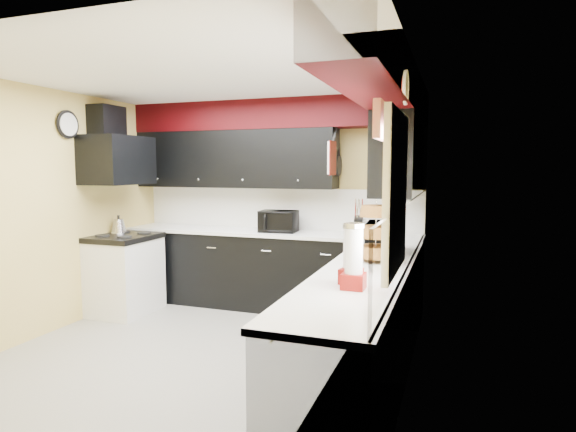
% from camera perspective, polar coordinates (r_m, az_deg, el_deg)
% --- Properties ---
extents(ground, '(3.60, 3.60, 0.00)m').
position_cam_1_polar(ground, '(4.70, -9.39, -15.52)').
color(ground, gray).
rests_on(ground, ground).
extents(wall_back, '(3.60, 0.06, 2.50)m').
position_cam_1_polar(wall_back, '(6.03, -1.35, 1.51)').
color(wall_back, '#E0C666').
rests_on(wall_back, ground).
extents(wall_right, '(0.06, 3.60, 2.50)m').
position_cam_1_polar(wall_right, '(3.87, 14.38, -1.08)').
color(wall_right, '#E0C666').
rests_on(wall_right, ground).
extents(wall_left, '(0.06, 3.60, 2.50)m').
position_cam_1_polar(wall_left, '(5.50, -26.29, 0.49)').
color(wall_left, '#E0C666').
rests_on(wall_left, ground).
extents(ceiling, '(3.60, 3.60, 0.06)m').
position_cam_1_polar(ceiling, '(4.45, -9.94, 16.06)').
color(ceiling, white).
rests_on(ceiling, wall_back).
extents(cab_back, '(3.60, 0.60, 0.90)m').
position_cam_1_polar(cab_back, '(5.87, -2.37, -6.51)').
color(cab_back, black).
rests_on(cab_back, ground).
extents(cab_right, '(0.60, 3.00, 0.90)m').
position_cam_1_polar(cab_right, '(3.79, 9.01, -13.53)').
color(cab_right, black).
rests_on(cab_right, ground).
extents(counter_back, '(3.62, 0.64, 0.04)m').
position_cam_1_polar(counter_back, '(5.79, -2.39, -1.96)').
color(counter_back, white).
rests_on(counter_back, cab_back).
extents(counter_right, '(0.64, 3.02, 0.04)m').
position_cam_1_polar(counter_right, '(3.67, 9.12, -6.58)').
color(counter_right, white).
rests_on(counter_right, cab_right).
extents(splash_back, '(3.60, 0.02, 0.50)m').
position_cam_1_polar(splash_back, '(6.03, -1.38, 0.93)').
color(splash_back, white).
rests_on(splash_back, counter_back).
extents(splash_right, '(0.02, 3.60, 0.50)m').
position_cam_1_polar(splash_right, '(3.87, 14.21, -1.96)').
color(splash_right, white).
rests_on(splash_right, counter_right).
extents(upper_back, '(2.60, 0.35, 0.70)m').
position_cam_1_polar(upper_back, '(6.05, -6.41, 6.70)').
color(upper_back, black).
rests_on(upper_back, wall_back).
extents(upper_right, '(0.35, 1.80, 0.70)m').
position_cam_1_polar(upper_right, '(4.75, 13.39, 6.84)').
color(upper_right, black).
rests_on(upper_right, wall_right).
extents(soffit_back, '(3.60, 0.36, 0.35)m').
position_cam_1_polar(soffit_back, '(5.88, -2.01, 11.89)').
color(soffit_back, black).
rests_on(soffit_back, wall_back).
extents(soffit_right, '(0.36, 3.24, 0.35)m').
position_cam_1_polar(soffit_right, '(3.73, 11.70, 15.30)').
color(soffit_right, black).
rests_on(soffit_right, wall_right).
extents(stove, '(0.60, 0.75, 0.86)m').
position_cam_1_polar(stove, '(5.98, -18.73, -6.79)').
color(stove, white).
rests_on(stove, ground).
extents(cooktop, '(0.62, 0.77, 0.06)m').
position_cam_1_polar(cooktop, '(5.89, -18.87, -2.42)').
color(cooktop, black).
rests_on(cooktop, stove).
extents(hood, '(0.50, 0.78, 0.55)m').
position_cam_1_polar(hood, '(5.87, -19.54, 6.24)').
color(hood, black).
rests_on(hood, wall_left).
extents(hood_duct, '(0.24, 0.40, 0.40)m').
position_cam_1_polar(hood_duct, '(5.97, -20.67, 10.22)').
color(hood_duct, black).
rests_on(hood_duct, wall_left).
extents(window, '(0.03, 0.86, 0.96)m').
position_cam_1_polar(window, '(2.95, 12.69, 2.72)').
color(window, white).
rests_on(window, wall_right).
extents(valance, '(0.04, 0.88, 0.20)m').
position_cam_1_polar(valance, '(2.96, 11.79, 10.50)').
color(valance, red).
rests_on(valance, wall_right).
extents(pan_top, '(0.03, 0.22, 0.40)m').
position_cam_1_polar(pan_top, '(5.54, 5.76, 8.86)').
color(pan_top, black).
rests_on(pan_top, upper_back).
extents(pan_mid, '(0.03, 0.28, 0.46)m').
position_cam_1_polar(pan_mid, '(5.41, 5.40, 6.29)').
color(pan_mid, black).
rests_on(pan_mid, upper_back).
extents(pan_low, '(0.03, 0.24, 0.42)m').
position_cam_1_polar(pan_low, '(5.66, 6.04, 5.96)').
color(pan_low, black).
rests_on(pan_low, upper_back).
extents(cut_board, '(0.03, 0.26, 0.35)m').
position_cam_1_polar(cut_board, '(5.29, 5.20, 6.85)').
color(cut_board, white).
rests_on(cut_board, upper_back).
extents(baskets, '(0.27, 0.27, 0.50)m').
position_cam_1_polar(baskets, '(3.96, 10.37, -1.86)').
color(baskets, brown).
rests_on(baskets, upper_right).
extents(clock, '(0.03, 0.30, 0.30)m').
position_cam_1_polar(clock, '(5.66, -24.66, 9.83)').
color(clock, black).
rests_on(clock, wall_left).
extents(deco_plate, '(0.03, 0.24, 0.24)m').
position_cam_1_polar(deco_plate, '(3.54, 13.78, 14.57)').
color(deco_plate, white).
rests_on(deco_plate, wall_right).
extents(toaster_oven, '(0.46, 0.39, 0.25)m').
position_cam_1_polar(toaster_oven, '(5.68, -1.15, -0.63)').
color(toaster_oven, black).
rests_on(toaster_oven, counter_back).
extents(microwave, '(0.36, 0.50, 0.26)m').
position_cam_1_polar(microwave, '(4.45, 11.40, -2.45)').
color(microwave, black).
rests_on(microwave, counter_right).
extents(utensil_crock, '(0.17, 0.17, 0.18)m').
position_cam_1_polar(utensil_crock, '(5.46, 8.38, -1.33)').
color(utensil_crock, white).
rests_on(utensil_crock, counter_back).
extents(knife_block, '(0.11, 0.14, 0.21)m').
position_cam_1_polar(knife_block, '(5.45, 8.36, -1.18)').
color(knife_block, black).
rests_on(knife_block, counter_back).
extents(kettle, '(0.21, 0.21, 0.17)m').
position_cam_1_polar(kettle, '(6.10, -19.43, -1.11)').
color(kettle, '#A5A4A9').
rests_on(kettle, cooktop).
extents(dispenser_a, '(0.15, 0.15, 0.36)m').
position_cam_1_polar(dispenser_a, '(3.17, 7.51, -4.78)').
color(dispenser_a, maroon).
rests_on(dispenser_a, counter_right).
extents(dispenser_b, '(0.14, 0.14, 0.39)m').
position_cam_1_polar(dispenser_b, '(3.04, 7.81, -5.00)').
color(dispenser_b, maroon).
rests_on(dispenser_b, counter_right).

